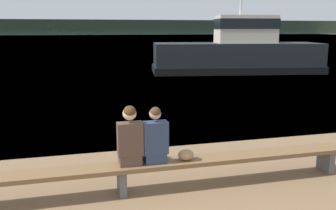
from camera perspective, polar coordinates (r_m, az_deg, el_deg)
The scene contains 7 objects.
water_surface at distance 128.19m, azimuth -14.78°, elevation 10.03°, with size 240.00×240.00×0.00m, color #386084.
far_shoreline at distance 169.98m, azimuth -14.92°, elevation 11.39°, with size 600.00×12.00×6.34m, color #2D3D2D.
bench_main at distance 6.38m, azimuth -7.10°, elevation -9.81°, with size 8.57×0.46×0.50m.
person_left at distance 6.22m, azimuth -5.83°, elevation -5.06°, with size 0.42×0.38×1.02m.
person_right at distance 6.31m, azimuth -1.98°, elevation -5.17°, with size 0.42×0.37×0.97m.
shopping_bag at distance 6.53m, azimuth 2.73°, elevation -7.59°, with size 0.28×0.24×0.19m.
tugboat_red at distance 24.10m, azimuth 10.61°, elevation 7.58°, with size 10.90×5.02×6.22m.
Camera 1 is at (-0.60, -2.68, 2.74)m, focal length 40.00 mm.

